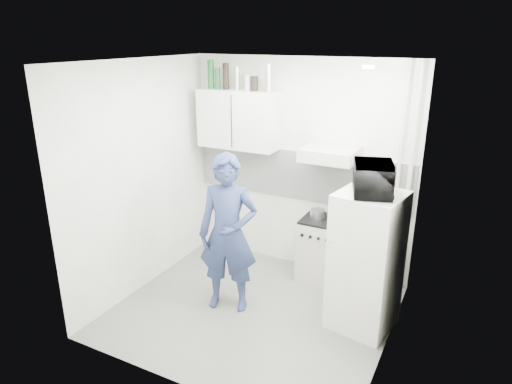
% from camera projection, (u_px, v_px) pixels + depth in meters
% --- Properties ---
extents(floor, '(2.80, 2.80, 0.00)m').
position_uv_depth(floor, '(253.00, 311.00, 4.93)').
color(floor, slate).
rests_on(floor, ground).
extents(ceiling, '(2.80, 2.80, 0.00)m').
position_uv_depth(ceiling, '(252.00, 61.00, 4.08)').
color(ceiling, white).
rests_on(ceiling, wall_back).
extents(wall_back, '(2.80, 0.00, 2.80)m').
position_uv_depth(wall_back, '(300.00, 167.00, 5.56)').
color(wall_back, white).
rests_on(wall_back, floor).
extents(wall_left, '(0.00, 2.60, 2.60)m').
position_uv_depth(wall_left, '(142.00, 178.00, 5.11)').
color(wall_left, white).
rests_on(wall_left, floor).
extents(wall_right, '(0.00, 2.60, 2.60)m').
position_uv_depth(wall_right, '(397.00, 223.00, 3.90)').
color(wall_right, white).
rests_on(wall_right, floor).
extents(person, '(0.72, 0.58, 1.71)m').
position_uv_depth(person, '(228.00, 234.00, 4.76)').
color(person, navy).
rests_on(person, floor).
extents(stove, '(0.47, 0.47, 0.75)m').
position_uv_depth(stove, '(320.00, 250.00, 5.48)').
color(stove, '#B8B6AB').
rests_on(stove, floor).
extents(fridge, '(0.68, 0.68, 1.43)m').
position_uv_depth(fridge, '(366.00, 262.00, 4.48)').
color(fridge, silver).
rests_on(fridge, floor).
extents(stove_top, '(0.45, 0.45, 0.03)m').
position_uv_depth(stove_top, '(322.00, 220.00, 5.35)').
color(stove_top, black).
rests_on(stove_top, stove).
extents(saucepan, '(0.17, 0.17, 0.10)m').
position_uv_depth(saucepan, '(317.00, 214.00, 5.37)').
color(saucepan, silver).
rests_on(saucepan, stove_top).
extents(microwave, '(0.60, 0.49, 0.29)m').
position_uv_depth(microwave, '(373.00, 179.00, 4.20)').
color(microwave, black).
rests_on(microwave, fridge).
extents(bottle_a, '(0.08, 0.08, 0.34)m').
position_uv_depth(bottle_a, '(211.00, 74.00, 5.55)').
color(bottle_a, '#144C1E').
rests_on(bottle_a, upper_cabinet).
extents(bottle_b, '(0.06, 0.06, 0.25)m').
position_uv_depth(bottle_b, '(218.00, 79.00, 5.52)').
color(bottle_b, '#144C1E').
rests_on(bottle_b, upper_cabinet).
extents(bottle_c, '(0.07, 0.07, 0.31)m').
position_uv_depth(bottle_c, '(226.00, 76.00, 5.46)').
color(bottle_c, black).
rests_on(bottle_c, upper_cabinet).
extents(bottle_d, '(0.06, 0.06, 0.27)m').
position_uv_depth(bottle_d, '(237.00, 78.00, 5.40)').
color(bottle_d, silver).
rests_on(bottle_d, upper_cabinet).
extents(canister_a, '(0.07, 0.07, 0.18)m').
position_uv_depth(canister_a, '(248.00, 83.00, 5.35)').
color(canister_a, '#B2B7BC').
rests_on(canister_a, upper_cabinet).
extents(canister_b, '(0.09, 0.09, 0.17)m').
position_uv_depth(canister_b, '(254.00, 84.00, 5.32)').
color(canister_b, black).
rests_on(canister_b, upper_cabinet).
extents(bottle_e, '(0.08, 0.08, 0.31)m').
position_uv_depth(bottle_e, '(268.00, 78.00, 5.22)').
color(bottle_e, silver).
rests_on(bottle_e, upper_cabinet).
extents(upper_cabinet, '(1.00, 0.35, 0.70)m').
position_uv_depth(upper_cabinet, '(239.00, 119.00, 5.55)').
color(upper_cabinet, silver).
rests_on(upper_cabinet, wall_back).
extents(range_hood, '(0.60, 0.50, 0.14)m').
position_uv_depth(range_hood, '(330.00, 154.00, 5.06)').
color(range_hood, '#B8B6AB').
rests_on(range_hood, wall_back).
extents(backsplash, '(2.74, 0.03, 0.60)m').
position_uv_depth(backsplash, '(299.00, 175.00, 5.58)').
color(backsplash, white).
rests_on(backsplash, wall_back).
extents(pipe_a, '(0.05, 0.05, 2.60)m').
position_uv_depth(pipe_a, '(409.00, 184.00, 4.93)').
color(pipe_a, '#B8B6AB').
rests_on(pipe_a, floor).
extents(pipe_b, '(0.04, 0.04, 2.60)m').
position_uv_depth(pipe_b, '(398.00, 182.00, 4.98)').
color(pipe_b, '#B8B6AB').
rests_on(pipe_b, floor).
extents(ceiling_spot_fixture, '(0.10, 0.10, 0.02)m').
position_uv_depth(ceiling_spot_fixture, '(368.00, 67.00, 3.83)').
color(ceiling_spot_fixture, white).
rests_on(ceiling_spot_fixture, ceiling).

